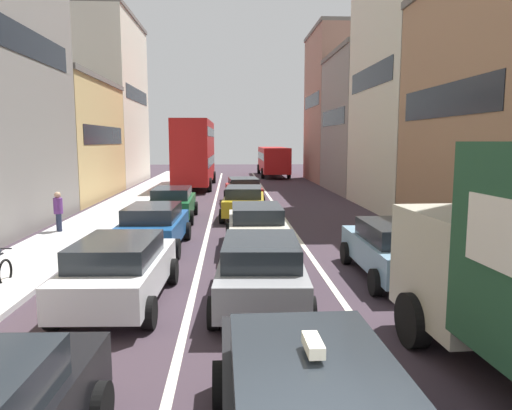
{
  "coord_description": "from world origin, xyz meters",
  "views": [
    {
      "loc": [
        -0.81,
        -2.72,
        3.59
      ],
      "look_at": [
        0.0,
        12.0,
        1.6
      ],
      "focal_mm": 33.53,
      "sensor_mm": 36.0,
      "label": 1
    }
  ],
  "objects_px": {
    "sedan_right_lane_behind_truck": "(395,248)",
    "bus_mid_queue_primary": "(195,151)",
    "sedan_centre_lane_second": "(261,269)",
    "hatchback_centre_lane_third": "(256,225)",
    "wagon_left_lane_second": "(120,269)",
    "sedan_left_lane_fourth": "(173,203)",
    "bus_far_queue_secondary": "(273,159)",
    "sedan_left_lane_third": "(154,226)",
    "sedan_centre_lane_fifth": "(243,190)",
    "pedestrian_mid_sidewalk": "(58,210)",
    "coupe_centre_lane_fourth": "(244,201)"
  },
  "relations": [
    {
      "from": "sedan_right_lane_behind_truck",
      "to": "bus_mid_queue_primary",
      "type": "xyz_separation_m",
      "value": [
        -6.96,
        24.86,
        2.03
      ]
    },
    {
      "from": "sedan_centre_lane_second",
      "to": "hatchback_centre_lane_third",
      "type": "distance_m",
      "value": 5.41
    },
    {
      "from": "wagon_left_lane_second",
      "to": "sedan_left_lane_fourth",
      "type": "distance_m",
      "value": 11.35
    },
    {
      "from": "sedan_left_lane_fourth",
      "to": "bus_far_queue_secondary",
      "type": "relative_size",
      "value": 0.41
    },
    {
      "from": "sedan_centre_lane_second",
      "to": "sedan_left_lane_fourth",
      "type": "xyz_separation_m",
      "value": [
        -3.27,
        11.5,
        0.0
      ]
    },
    {
      "from": "bus_mid_queue_primary",
      "to": "bus_far_queue_secondary",
      "type": "height_order",
      "value": "bus_mid_queue_primary"
    },
    {
      "from": "sedan_centre_lane_second",
      "to": "sedan_right_lane_behind_truck",
      "type": "xyz_separation_m",
      "value": [
        3.64,
        1.83,
        0.0
      ]
    },
    {
      "from": "sedan_centre_lane_second",
      "to": "sedan_left_lane_fourth",
      "type": "relative_size",
      "value": 1.02
    },
    {
      "from": "sedan_left_lane_third",
      "to": "bus_far_queue_secondary",
      "type": "relative_size",
      "value": 0.41
    },
    {
      "from": "sedan_left_lane_fourth",
      "to": "bus_mid_queue_primary",
      "type": "relative_size",
      "value": 0.41
    },
    {
      "from": "sedan_left_lane_fourth",
      "to": "sedan_right_lane_behind_truck",
      "type": "xyz_separation_m",
      "value": [
        6.91,
        -9.68,
        0.0
      ]
    },
    {
      "from": "wagon_left_lane_second",
      "to": "bus_far_queue_secondary",
      "type": "bearing_deg",
      "value": -8.13
    },
    {
      "from": "sedan_centre_lane_fifth",
      "to": "hatchback_centre_lane_third",
      "type": "bearing_deg",
      "value": 176.83
    },
    {
      "from": "sedan_left_lane_third",
      "to": "sedan_left_lane_fourth",
      "type": "distance_m",
      "value": 5.93
    },
    {
      "from": "hatchback_centre_lane_third",
      "to": "sedan_left_lane_third",
      "type": "relative_size",
      "value": 0.99
    },
    {
      "from": "hatchback_centre_lane_third",
      "to": "bus_mid_queue_primary",
      "type": "height_order",
      "value": "bus_mid_queue_primary"
    },
    {
      "from": "sedan_left_lane_fourth",
      "to": "wagon_left_lane_second",
      "type": "bearing_deg",
      "value": -179.41
    },
    {
      "from": "wagon_left_lane_second",
      "to": "hatchback_centre_lane_third",
      "type": "xyz_separation_m",
      "value": [
        3.3,
        5.25,
        0.0
      ]
    },
    {
      "from": "sedan_left_lane_third",
      "to": "pedestrian_mid_sidewalk",
      "type": "distance_m",
      "value": 4.86
    },
    {
      "from": "sedan_centre_lane_second",
      "to": "bus_far_queue_secondary",
      "type": "xyz_separation_m",
      "value": [
        3.73,
        38.26,
        0.96
      ]
    },
    {
      "from": "sedan_centre_lane_second",
      "to": "sedan_left_lane_fourth",
      "type": "height_order",
      "value": "same"
    },
    {
      "from": "wagon_left_lane_second",
      "to": "pedestrian_mid_sidewalk",
      "type": "xyz_separation_m",
      "value": [
        -4.13,
        8.11,
        0.15
      ]
    },
    {
      "from": "sedan_left_lane_third",
      "to": "coupe_centre_lane_fourth",
      "type": "xyz_separation_m",
      "value": [
        3.18,
        6.23,
        0.0
      ]
    },
    {
      "from": "bus_mid_queue_primary",
      "to": "pedestrian_mid_sidewalk",
      "type": "relative_size",
      "value": 6.34
    },
    {
      "from": "sedan_left_lane_third",
      "to": "sedan_left_lane_fourth",
      "type": "relative_size",
      "value": 1.01
    },
    {
      "from": "sedan_left_lane_third",
      "to": "bus_far_queue_secondary",
      "type": "height_order",
      "value": "bus_far_queue_secondary"
    },
    {
      "from": "sedan_left_lane_third",
      "to": "wagon_left_lane_second",
      "type": "bearing_deg",
      "value": -177.36
    },
    {
      "from": "hatchback_centre_lane_third",
      "to": "coupe_centre_lane_fourth",
      "type": "distance_m",
      "value": 6.39
    },
    {
      "from": "wagon_left_lane_second",
      "to": "sedan_left_lane_third",
      "type": "xyz_separation_m",
      "value": [
        -0.09,
        5.42,
        0.0
      ]
    },
    {
      "from": "wagon_left_lane_second",
      "to": "sedan_left_lane_third",
      "type": "height_order",
      "value": "same"
    },
    {
      "from": "sedan_centre_lane_second",
      "to": "coupe_centre_lane_fourth",
      "type": "bearing_deg",
      "value": 2.91
    },
    {
      "from": "sedan_left_lane_third",
      "to": "sedan_left_lane_fourth",
      "type": "height_order",
      "value": "same"
    },
    {
      "from": "sedan_left_lane_third",
      "to": "sedan_centre_lane_fifth",
      "type": "height_order",
      "value": "same"
    },
    {
      "from": "sedan_left_lane_third",
      "to": "sedan_right_lane_behind_truck",
      "type": "bearing_deg",
      "value": -117.12
    },
    {
      "from": "sedan_left_lane_fourth",
      "to": "bus_far_queue_secondary",
      "type": "bearing_deg",
      "value": -14.96
    },
    {
      "from": "bus_far_queue_secondary",
      "to": "bus_mid_queue_primary",
      "type": "bearing_deg",
      "value": 149.08
    },
    {
      "from": "coupe_centre_lane_fourth",
      "to": "bus_mid_queue_primary",
      "type": "distance_m",
      "value": 15.38
    },
    {
      "from": "wagon_left_lane_second",
      "to": "bus_far_queue_secondary",
      "type": "height_order",
      "value": "bus_far_queue_secondary"
    },
    {
      "from": "sedan_centre_lane_fifth",
      "to": "bus_mid_queue_primary",
      "type": "height_order",
      "value": "bus_mid_queue_primary"
    },
    {
      "from": "coupe_centre_lane_fourth",
      "to": "sedan_centre_lane_second",
      "type": "bearing_deg",
      "value": -176.38
    },
    {
      "from": "bus_mid_queue_primary",
      "to": "bus_far_queue_secondary",
      "type": "relative_size",
      "value": 1.0
    },
    {
      "from": "sedan_centre_lane_fifth",
      "to": "pedestrian_mid_sidewalk",
      "type": "xyz_separation_m",
      "value": [
        -7.32,
        -8.74,
        0.15
      ]
    },
    {
      "from": "pedestrian_mid_sidewalk",
      "to": "sedan_right_lane_behind_truck",
      "type": "bearing_deg",
      "value": -65.09
    },
    {
      "from": "hatchback_centre_lane_third",
      "to": "sedan_left_lane_fourth",
      "type": "height_order",
      "value": "same"
    },
    {
      "from": "bus_far_queue_secondary",
      "to": "sedan_left_lane_third",
      "type": "bearing_deg",
      "value": 168.45
    },
    {
      "from": "sedan_centre_lane_second",
      "to": "hatchback_centre_lane_third",
      "type": "xyz_separation_m",
      "value": [
        0.21,
        5.41,
        0.0
      ]
    },
    {
      "from": "sedan_left_lane_third",
      "to": "bus_mid_queue_primary",
      "type": "distance_m",
      "value": 21.21
    },
    {
      "from": "sedan_centre_lane_second",
      "to": "sedan_right_lane_behind_truck",
      "type": "distance_m",
      "value": 4.07
    },
    {
      "from": "coupe_centre_lane_fourth",
      "to": "sedan_left_lane_fourth",
      "type": "bearing_deg",
      "value": 98.73
    },
    {
      "from": "sedan_centre_lane_second",
      "to": "coupe_centre_lane_fourth",
      "type": "height_order",
      "value": "same"
    }
  ]
}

